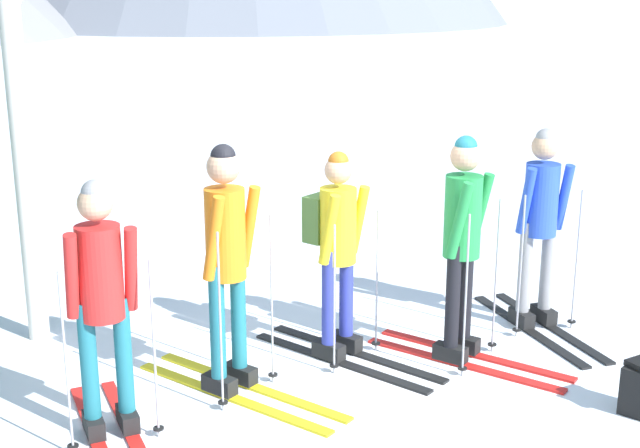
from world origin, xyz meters
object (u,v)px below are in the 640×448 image
at_px(skier_in_yellow, 337,245).
at_px(birch_tree_tall, 13,49).
at_px(skier_in_red, 102,300).
at_px(skier_in_orange, 227,259).
at_px(skier_in_green, 463,239).
at_px(skier_in_blue, 540,221).

height_order(skier_in_yellow, birch_tree_tall, birch_tree_tall).
distance_m(skier_in_red, skier_in_orange, 0.96).
xyz_separation_m(skier_in_red, skier_in_yellow, (1.91, 0.31, -0.01)).
distance_m(skier_in_yellow, birch_tree_tall, 2.87).
distance_m(skier_in_orange, skier_in_green, 1.81).
xyz_separation_m(skier_in_yellow, birch_tree_tall, (-1.93, 1.55, 1.44)).
relative_size(skier_in_red, skier_in_yellow, 1.02).
height_order(skier_in_red, birch_tree_tall, birch_tree_tall).
bearing_deg(skier_in_yellow, skier_in_blue, -10.75).
bearing_deg(skier_in_orange, skier_in_yellow, 7.44).
xyz_separation_m(skier_in_red, skier_in_blue, (3.69, -0.03, 0.01)).
relative_size(skier_in_yellow, birch_tree_tall, 0.36).
distance_m(skier_in_red, skier_in_yellow, 1.94).
xyz_separation_m(skier_in_green, skier_in_blue, (0.99, 0.20, -0.04)).
distance_m(skier_in_green, birch_tree_tall, 3.70).
height_order(skier_in_red, skier_in_yellow, skier_in_red).
bearing_deg(skier_in_blue, skier_in_yellow, 169.25).
bearing_deg(skier_in_blue, birch_tree_tall, 153.02).
bearing_deg(skier_in_red, skier_in_blue, -0.50).
bearing_deg(skier_in_green, skier_in_orange, 166.86).
distance_m(skier_in_yellow, skier_in_blue, 1.81).
bearing_deg(birch_tree_tall, skier_in_red, -89.42).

